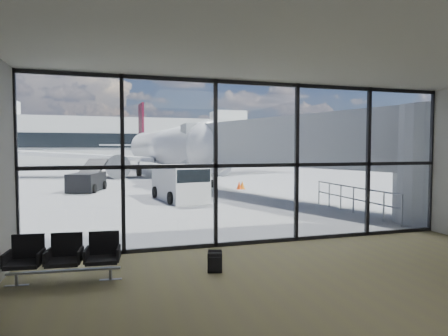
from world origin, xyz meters
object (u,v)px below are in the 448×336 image
backpack (215,262)px  belt_loader (87,180)px  service_van (180,183)px  seating_row (65,255)px  airliner (163,148)px

backpack → belt_loader: 17.64m
service_van → seating_row: bearing=-120.7°
backpack → service_van: (1.17, 11.40, 0.68)m
seating_row → backpack: bearing=-0.9°
airliner → service_van: size_ratio=7.96×
airliner → backpack: bearing=-99.6°
seating_row → backpack: (3.02, -0.33, -0.30)m
service_van → belt_loader: 7.62m
airliner → service_van: (-1.53, -19.07, -1.79)m
seating_row → backpack: size_ratio=4.57×
seating_row → airliner: airliner is taller
airliner → seating_row: bearing=-105.3°
seating_row → airliner: 30.75m
seating_row → airliner: bearing=84.7°
airliner → service_van: airliner is taller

